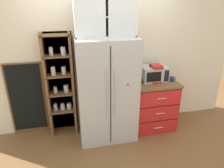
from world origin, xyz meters
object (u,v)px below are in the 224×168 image
at_px(refrigerator, 106,89).
at_px(mug_navy, 172,79).
at_px(chalkboard_menu, 27,99).
at_px(microwave, 153,74).
at_px(bottle_amber, 156,76).
at_px(coffee_maker, 155,73).
at_px(mug_charcoal, 138,81).

height_order(refrigerator, mug_navy, refrigerator).
relative_size(refrigerator, chalkboard_menu, 1.32).
relative_size(microwave, bottle_amber, 1.81).
bearing_deg(mug_navy, refrigerator, 179.88).
distance_m(microwave, coffee_maker, 0.05).
relative_size(coffee_maker, mug_charcoal, 2.67).
distance_m(microwave, mug_charcoal, 0.32).
xyz_separation_m(coffee_maker, bottle_amber, (-0.00, -0.04, -0.05)).
relative_size(mug_navy, bottle_amber, 0.44).
bearing_deg(chalkboard_menu, mug_charcoal, -9.03).
distance_m(coffee_maker, mug_charcoal, 0.34).
relative_size(bottle_amber, chalkboard_menu, 0.19).
relative_size(microwave, mug_charcoal, 3.79).
xyz_separation_m(bottle_amber, chalkboard_menu, (-2.19, 0.31, -0.35)).
xyz_separation_m(microwave, bottle_amber, (0.01, -0.08, -0.03)).
height_order(microwave, mug_charcoal, microwave).
bearing_deg(bottle_amber, refrigerator, -178.26).
bearing_deg(mug_navy, mug_charcoal, 176.48).
distance_m(coffee_maker, mug_navy, 0.33).
height_order(coffee_maker, mug_charcoal, coffee_maker).
relative_size(refrigerator, bottle_amber, 7.06).
bearing_deg(microwave, bottle_amber, -81.14).
bearing_deg(bottle_amber, mug_charcoal, 178.39).
height_order(bottle_amber, chalkboard_menu, chalkboard_menu).
xyz_separation_m(mug_charcoal, chalkboard_menu, (-1.87, 0.30, -0.29)).
height_order(mug_charcoal, bottle_amber, bottle_amber).
xyz_separation_m(refrigerator, microwave, (0.87, 0.10, 0.17)).
relative_size(refrigerator, coffee_maker, 5.53).
xyz_separation_m(refrigerator, mug_navy, (1.18, -0.00, 0.09)).
height_order(refrigerator, chalkboard_menu, refrigerator).
bearing_deg(bottle_amber, microwave, 98.86).
bearing_deg(refrigerator, mug_navy, -0.12).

